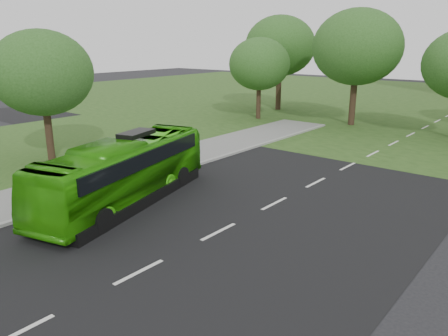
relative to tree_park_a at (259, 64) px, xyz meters
The scene contains 7 objects.
ground 28.63m from the tree_park_a, 60.56° to the right, with size 160.00×160.00×0.00m, color black.
street_surfaces 14.52m from the tree_park_a, ahead, with size 120.00×120.00×0.15m.
tree_park_a is the anchor object (origin of this frame).
tree_park_b 8.85m from the tree_park_a, 17.16° to the left, with size 7.59×7.59×9.95m.
tree_park_f 6.58m from the tree_park_a, 105.18° to the left, with size 7.40×7.40×9.88m.
tree_side_near 20.95m from the tree_park_a, 93.10° to the right, with size 5.96×5.96×7.92m.
bus 24.39m from the tree_park_a, 69.75° to the right, with size 2.46×10.51×2.93m, color #32A60D.
Camera 1 is at (10.09, -10.01, 7.17)m, focal length 35.00 mm.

